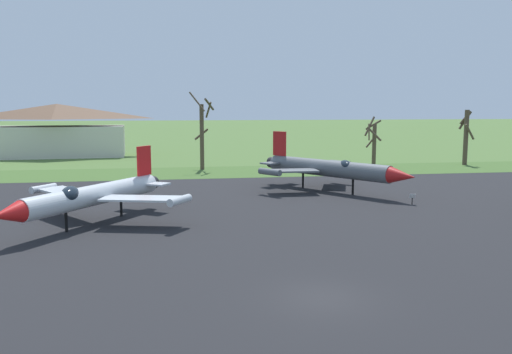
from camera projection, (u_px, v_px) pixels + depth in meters
ground_plane at (321, 298)px, 22.78m from camera, size 600.00×600.00×0.00m
asphalt_apron at (263, 225)px, 36.93m from camera, size 99.61×48.21×0.05m
grass_verge_strip at (222, 172)px, 66.38m from camera, size 159.61×12.00×0.06m
jet_fighter_front_left at (91, 195)px, 36.47m from camera, size 12.04×13.77×5.14m
jet_fighter_rear_center at (330, 168)px, 50.83m from camera, size 12.85×15.19×5.66m
info_placard_rear_center at (412, 198)px, 44.28m from camera, size 0.52×0.33×0.97m
bare_tree_left_of_center at (202, 132)px, 68.45m from camera, size 3.32×2.93×10.13m
bare_tree_center at (373, 141)px, 72.46m from camera, size 2.68×2.78×6.89m
bare_tree_right_of_center at (466, 135)px, 74.12m from camera, size 1.81×2.09×7.80m
visitor_building at (58, 131)px, 86.66m from camera, size 22.65×10.13×8.69m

